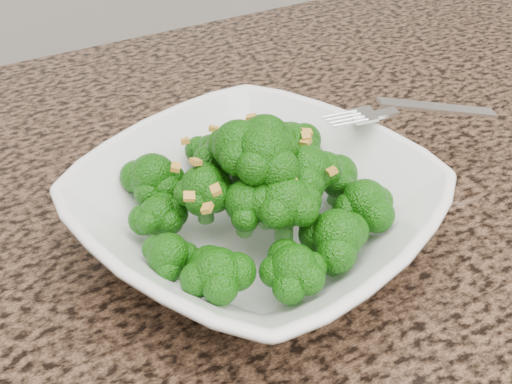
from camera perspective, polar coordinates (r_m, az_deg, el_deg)
granite_counter at (r=0.45m, az=5.31°, el=-14.57°), size 1.64×1.04×0.03m
bowl at (r=0.48m, az=0.00°, el=-1.79°), size 0.33×0.33×0.06m
broccoli_pile at (r=0.44m, az=0.00°, el=4.84°), size 0.22×0.22×0.07m
garlic_topping at (r=0.42m, az=0.00°, el=9.13°), size 0.13×0.13×0.01m
fork at (r=0.54m, az=11.63°, el=6.92°), size 0.18×0.08×0.01m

